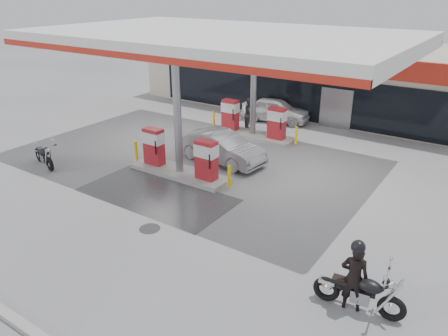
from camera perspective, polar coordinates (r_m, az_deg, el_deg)
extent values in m
plane|color=gray|center=(17.20, -10.00, -3.07)|extent=(90.00, 90.00, 0.00)
cube|color=#4C4C4F|center=(16.89, -8.77, -3.49)|extent=(6.00, 3.00, 0.00)
cylinder|color=#38383A|center=(14.70, -9.67, -7.81)|extent=(0.70, 0.70, 0.01)
cube|color=#C1B4A2|center=(29.60, 11.90, 11.85)|extent=(22.00, 8.00, 4.00)
cube|color=black|center=(26.12, 8.30, 9.32)|extent=(18.00, 0.10, 2.60)
cube|color=#B32316|center=(25.65, 8.50, 13.85)|extent=(22.00, 0.25, 1.00)
cube|color=navy|center=(23.47, 24.25, 11.30)|extent=(3.50, 0.12, 0.80)
cube|color=gray|center=(25.04, 14.42, 7.54)|extent=(1.80, 0.14, 2.20)
cube|color=silver|center=(19.48, -0.56, 16.62)|extent=(16.00, 10.00, 0.60)
cube|color=#B32316|center=(15.72, -11.18, 14.03)|extent=(16.00, 0.12, 0.24)
cube|color=#B32316|center=(23.72, 6.56, 17.17)|extent=(16.00, 0.12, 0.24)
cylinder|color=gray|center=(17.66, -6.10, 6.86)|extent=(0.32, 0.32, 5.00)
cylinder|color=gray|center=(22.43, 3.89, 10.39)|extent=(0.32, 0.32, 5.00)
cube|color=#9E9E99|center=(18.50, -5.78, -0.60)|extent=(4.50, 1.30, 0.18)
cube|color=#A41B22|center=(19.05, -9.14, 2.81)|extent=(0.85, 0.48, 1.60)
cube|color=#A41B22|center=(17.36, -2.32, 1.06)|extent=(0.85, 0.48, 1.60)
cube|color=silver|center=(18.92, -9.22, 3.94)|extent=(0.88, 0.52, 0.50)
cube|color=silver|center=(17.21, -2.35, 2.30)|extent=(0.88, 0.52, 0.50)
cylinder|color=yellow|center=(19.93, -11.40, 2.20)|extent=(0.14, 0.14, 0.90)
cylinder|color=yellow|center=(16.95, 0.70, -1.09)|extent=(0.14, 0.14, 0.90)
cube|color=#9E9E99|center=(23.10, 3.72, 4.32)|extent=(4.50, 1.30, 0.18)
cube|color=#A41B22|center=(23.54, 0.82, 7.00)|extent=(0.85, 0.48, 1.60)
cube|color=#A41B22|center=(22.19, 6.91, 5.84)|extent=(0.85, 0.48, 1.60)
cube|color=silver|center=(23.43, 0.83, 7.94)|extent=(0.88, 0.52, 0.50)
cube|color=silver|center=(22.08, 6.96, 6.83)|extent=(0.88, 0.52, 0.50)
cylinder|color=yellow|center=(24.26, -1.37, 6.39)|extent=(0.14, 0.14, 0.90)
cylinder|color=yellow|center=(21.87, 9.41, 4.23)|extent=(0.14, 0.14, 0.90)
torus|color=black|center=(11.56, 21.05, -16.76)|extent=(0.70, 0.24, 0.68)
torus|color=black|center=(11.70, 13.23, -15.13)|extent=(0.70, 0.24, 0.68)
cube|color=gray|center=(11.54, 17.38, -15.67)|extent=(0.48, 0.32, 0.34)
cube|color=black|center=(11.49, 16.59, -15.04)|extent=(1.03, 0.23, 0.09)
ellipsoid|color=black|center=(11.31, 18.47, -14.40)|extent=(0.67, 0.44, 0.32)
cube|color=black|center=(11.41, 15.55, -14.07)|extent=(0.65, 0.34, 0.11)
cylinder|color=silver|center=(11.10, 20.46, -13.34)|extent=(0.14, 0.86, 0.04)
sphere|color=silver|center=(11.17, 21.07, -14.04)|extent=(0.20, 0.20, 0.20)
cylinder|color=silver|center=(11.80, 14.69, -15.06)|extent=(1.03, 0.21, 0.09)
imported|color=black|center=(11.28, 16.62, -13.53)|extent=(0.76, 0.59, 1.82)
torus|color=black|center=(20.09, -21.76, 0.44)|extent=(0.64, 0.32, 0.63)
torus|color=black|center=(21.40, -23.01, 1.58)|extent=(0.64, 0.32, 0.63)
cube|color=gray|center=(20.67, -22.40, 1.21)|extent=(0.47, 0.36, 0.31)
cube|color=black|center=(20.78, -22.58, 1.60)|extent=(0.93, 0.37, 0.08)
ellipsoid|color=black|center=(20.42, -22.41, 1.96)|extent=(0.66, 0.49, 0.29)
cube|color=black|center=(20.92, -22.83, 2.19)|extent=(0.62, 0.41, 0.10)
cylinder|color=silver|center=(20.03, -22.26, 2.56)|extent=(0.27, 0.77, 0.04)
sphere|color=silver|center=(19.96, -22.09, 2.13)|extent=(0.19, 0.19, 0.19)
cylinder|color=silver|center=(21.22, -22.43, 1.45)|extent=(0.93, 0.35, 0.08)
imported|color=silver|center=(25.77, 6.78, 7.55)|extent=(4.15, 2.12, 1.35)
imported|color=#525156|center=(24.05, 3.46, 7.07)|extent=(0.87, 1.00, 1.77)
imported|color=gray|center=(19.56, -0.37, 2.75)|extent=(4.32, 1.85, 1.38)
imported|color=black|center=(31.32, -1.25, 10.27)|extent=(4.16, 2.03, 1.16)
imported|color=black|center=(25.83, 23.83, 5.61)|extent=(4.54, 2.47, 1.21)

